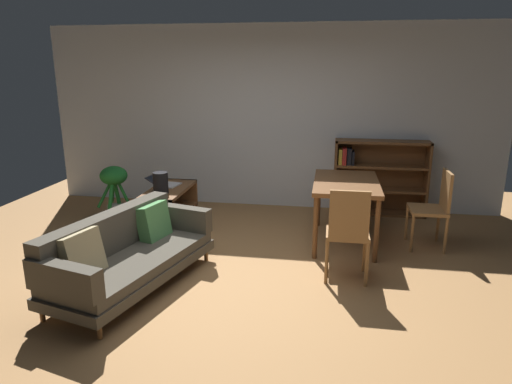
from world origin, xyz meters
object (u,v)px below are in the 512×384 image
Objects in this scene: media_console at (169,210)px; dining_table at (346,188)px; bookshelf at (374,177)px; open_laptop at (165,183)px; dining_chair_near at (348,230)px; potted_floor_plant at (115,188)px; dining_chair_far at (435,205)px; fabric_couch at (127,252)px; desk_speaker at (161,183)px.

media_console is 2.31m from dining_table.
open_laptop is at bearing -159.90° from bookshelf.
dining_chair_near is (2.27, -1.15, 0.27)m from media_console.
potted_floor_plant is 0.85× the size of dining_chair_far.
potted_floor_plant is at bearing 175.58° from dining_table.
dining_chair_near is at bearing -28.99° from open_laptop.
open_laptop is 2.38m from dining_table.
bookshelf is at bearing 20.10° from open_laptop.
dining_chair_near reaches higher than fabric_couch.
fabric_couch reaches higher than open_laptop.
desk_speaker is at bearing -152.16° from bookshelf.
bookshelf is at bearing 27.84° from desk_speaker.
open_laptop is at bearing 98.09° from fabric_couch.
dining_table is 1.26× the size of dining_chair_near.
desk_speaker is 0.20× the size of bookshelf.
dining_chair_far is 0.71× the size of bookshelf.
dining_chair_near is 1.49m from dining_chair_far.
fabric_couch is 1.81m from open_laptop.
bookshelf is (2.81, 1.03, -0.05)m from open_laptop.
dining_table is (2.37, -0.24, 0.09)m from open_laptop.
dining_chair_near is (0.00, -1.07, -0.14)m from dining_table.
dining_chair_near reaches higher than potted_floor_plant.
open_laptop is 1.66× the size of desk_speaker.
dining_table reaches higher than open_laptop.
dining_chair_near is 0.73× the size of bookshelf.
bookshelf is at bearing 47.56° from fabric_couch.
open_laptop is at bearing 176.01° from dining_chair_far.
dining_chair_near reaches higher than media_console.
bookshelf is (3.54, 1.03, 0.05)m from potted_floor_plant.
dining_chair_near is at bearing -22.96° from potted_floor_plant.
desk_speaker is at bearing 96.33° from fabric_couch.
potted_floor_plant is 3.36m from dining_chair_near.
dining_table is (2.27, -0.08, 0.41)m from media_console.
dining_chair_far is at bearing -3.26° from potted_floor_plant.
media_console is 0.49m from desk_speaker.
media_console is (-0.15, 1.61, -0.08)m from fabric_couch.
dining_table is at bearing -2.05° from media_console.
desk_speaker is 2.45m from dining_chair_near.
dining_chair_far is at bearing -65.09° from bookshelf.
open_laptop is at bearing 122.88° from media_console.
dining_table is at bearing -179.78° from dining_chair_far.
fabric_couch is 3.51m from dining_chair_far.
open_laptop is at bearing 151.01° from dining_chair_near.
dining_chair_far reaches higher than media_console.
bookshelf is at bearing 70.76° from dining_table.
potted_floor_plant is 4.13m from dining_chair_far.
bookshelf reaches higher than desk_speaker.
dining_chair_far is at bearing 46.21° from dining_chair_near.
desk_speaker is 0.29× the size of dining_chair_far.
dining_chair_near is at bearing -89.98° from dining_table.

